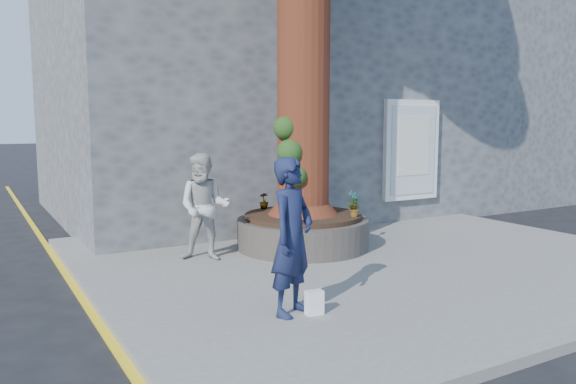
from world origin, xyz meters
TOP-DOWN VIEW (x-y plane):
  - ground at (0.00, 0.00)m, footprint 120.00×120.00m
  - pavement at (1.50, 1.00)m, footprint 9.00×8.00m
  - yellow_line at (-3.05, 1.00)m, footprint 0.10×30.00m
  - stone_shop at (2.50, 7.20)m, footprint 10.30×8.30m
  - neighbour_shop at (10.50, 7.20)m, footprint 6.00×8.00m
  - planter at (0.80, 2.00)m, footprint 2.30×2.30m
  - man at (-1.10, -0.86)m, footprint 0.79×0.70m
  - woman at (-1.02, 2.04)m, footprint 1.05×1.00m
  - shopping_bag at (-0.89, -1.02)m, footprint 0.21×0.14m
  - plant_a at (1.65, 1.68)m, footprint 0.24×0.18m
  - plant_b at (0.04, 1.15)m, footprint 0.22×0.23m
  - plant_c at (0.47, 2.85)m, footprint 0.18×0.18m
  - plant_d at (1.40, 1.29)m, footprint 0.27×0.29m

SIDE VIEW (x-z plane):
  - ground at x=0.00m, z-range 0.00..0.00m
  - yellow_line at x=-3.05m, z-range 0.00..0.01m
  - pavement at x=1.50m, z-range 0.00..0.12m
  - shopping_bag at x=-0.89m, z-range 0.12..0.40m
  - planter at x=0.80m, z-range 0.11..0.71m
  - plant_d at x=1.40m, z-range 0.72..0.99m
  - plant_c at x=0.47m, z-range 0.72..1.02m
  - plant_b at x=0.04m, z-range 0.72..1.08m
  - plant_a at x=1.65m, z-range 0.72..1.12m
  - woman at x=-1.02m, z-range 0.12..1.83m
  - man at x=-1.10m, z-range 0.12..1.93m
  - neighbour_shop at x=10.50m, z-range 0.00..6.00m
  - stone_shop at x=2.50m, z-range 0.01..6.31m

